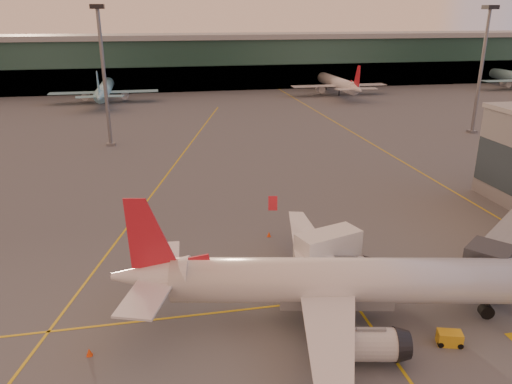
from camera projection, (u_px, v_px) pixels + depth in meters
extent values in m
plane|color=#4C4F54|center=(315.00, 338.00, 39.27)|extent=(600.00, 600.00, 0.00)
cube|color=gold|center=(297.00, 304.00, 43.88)|extent=(80.00, 0.25, 0.01)
cube|color=gold|center=(167.00, 175.00, 78.91)|extent=(31.30, 115.98, 0.01)
cube|color=gold|center=(348.00, 130.00, 109.43)|extent=(0.25, 160.00, 0.01)
cube|color=#19382D|center=(186.00, 64.00, 167.54)|extent=(400.00, 18.00, 16.00)
cube|color=gray|center=(185.00, 36.00, 164.56)|extent=(400.00, 20.00, 1.60)
cube|color=black|center=(189.00, 79.00, 161.05)|extent=(400.00, 1.00, 8.00)
cylinder|color=slate|center=(105.00, 80.00, 92.19)|extent=(0.70, 0.70, 25.00)
cube|color=black|center=(97.00, 6.00, 87.89)|extent=(2.40, 2.40, 0.80)
cube|color=slate|center=(111.00, 144.00, 96.34)|extent=(1.60, 1.60, 0.50)
cylinder|color=slate|center=(481.00, 73.00, 102.48)|extent=(0.70, 0.70, 25.00)
cube|color=black|center=(490.00, 7.00, 98.18)|extent=(2.40, 2.40, 0.80)
cube|color=slate|center=(472.00, 131.00, 106.62)|extent=(1.60, 1.60, 0.50)
cylinder|color=silver|center=(349.00, 280.00, 40.42)|extent=(28.87, 9.49, 3.69)
cone|color=silver|center=(150.00, 277.00, 40.43)|extent=(6.89, 4.72, 3.50)
cube|color=silver|center=(146.00, 296.00, 37.43)|extent=(4.82, 6.61, 0.18)
cylinder|color=silver|center=(370.00, 344.00, 35.83)|extent=(4.26, 3.14, 2.40)
cylinder|color=black|center=(325.00, 328.00, 39.15)|extent=(1.89, 1.60, 1.66)
cylinder|color=black|center=(325.00, 322.00, 38.97)|extent=(0.33, 0.33, 1.01)
cube|color=silver|center=(162.00, 258.00, 43.37)|extent=(3.37, 6.14, 0.18)
cylinder|color=silver|center=(345.00, 269.00, 46.38)|extent=(4.26, 3.14, 2.40)
cylinder|color=black|center=(318.00, 295.00, 43.66)|extent=(1.89, 1.60, 1.66)
cylinder|color=black|center=(318.00, 290.00, 43.49)|extent=(0.33, 0.33, 1.01)
cube|color=slate|center=(335.00, 293.00, 40.83)|extent=(9.52, 4.75, 1.48)
cylinder|color=black|center=(486.00, 311.00, 41.31)|extent=(1.29, 0.96, 1.16)
cube|color=#2D3035|center=(488.00, 263.00, 42.62)|extent=(4.78, 4.78, 3.00)
cube|color=#2D3035|center=(492.00, 284.00, 44.68)|extent=(1.60, 2.40, 2.40)
cylinder|color=black|center=(499.00, 299.00, 43.93)|extent=(0.80, 0.40, 0.80)
cylinder|color=black|center=(483.00, 286.00, 45.96)|extent=(0.80, 0.40, 0.80)
cube|color=#A12417|center=(329.00, 269.00, 48.13)|extent=(4.00, 3.45, 1.59)
cube|color=silver|center=(328.00, 247.00, 47.14)|extent=(6.65, 4.39, 2.96)
cylinder|color=black|center=(321.00, 283.00, 46.32)|extent=(1.02, 0.64, 0.95)
cylinder|color=black|center=(353.00, 273.00, 48.07)|extent=(1.02, 0.64, 0.95)
cube|color=gold|center=(450.00, 338.00, 38.33)|extent=(2.07, 1.59, 1.09)
cylinder|color=black|center=(441.00, 345.00, 38.09)|extent=(0.50, 0.35, 0.46)
cylinder|color=black|center=(460.00, 346.00, 37.94)|extent=(0.50, 0.35, 0.46)
cone|color=#F2460C|center=(89.00, 352.00, 37.15)|extent=(0.48, 0.48, 0.61)
cube|color=#F2460C|center=(90.00, 355.00, 37.25)|extent=(0.42, 0.42, 0.03)
cone|color=#F2460C|center=(269.00, 234.00, 56.97)|extent=(0.46, 0.46, 0.58)
cube|color=#F2460C|center=(269.00, 236.00, 57.06)|extent=(0.39, 0.39, 0.03)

